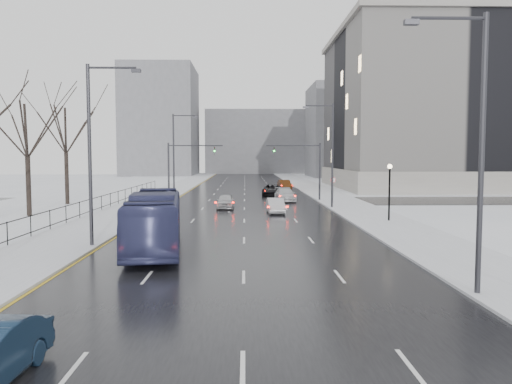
{
  "coord_description": "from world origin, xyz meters",
  "views": [
    {
      "loc": [
        0.06,
        -7.41,
        5.06
      ],
      "look_at": [
        0.84,
        27.87,
        2.5
      ],
      "focal_mm": 35.0,
      "sensor_mm": 36.0,
      "label": 1
    }
  ],
  "objects": [
    {
      "name": "iron_fence",
      "position": [
        -13.0,
        30.0,
        0.91
      ],
      "size": [
        0.06,
        70.0,
        1.3
      ],
      "color": "black",
      "rests_on": "sidewalk_left"
    },
    {
      "name": "sidewalk_left",
      "position": [
        -10.5,
        60.0,
        0.08
      ],
      "size": [
        5.0,
        150.0,
        0.16
      ],
      "primitive_type": "cube",
      "color": "silver",
      "rests_on": "ground"
    },
    {
      "name": "road",
      "position": [
        0.0,
        60.0,
        0.02
      ],
      "size": [
        16.0,
        150.0,
        0.04
      ],
      "primitive_type": "cube",
      "color": "black",
      "rests_on": "ground"
    },
    {
      "name": "sedan_right_far",
      "position": [
        4.5,
        47.56,
        0.77
      ],
      "size": [
        2.3,
        5.11,
        1.45
      ],
      "primitive_type": "imported",
      "rotation": [
        0.0,
        0.0,
        0.05
      ],
      "color": "#B7B9BD",
      "rests_on": "road"
    },
    {
      "name": "no_uturn_sign",
      "position": [
        9.2,
        44.0,
        2.3
      ],
      "size": [
        0.6,
        0.06,
        2.7
      ],
      "color": "#2D2D33",
      "rests_on": "sidewalk_right"
    },
    {
      "name": "streetlight_r_near",
      "position": [
        8.17,
        10.0,
        5.62
      ],
      "size": [
        2.95,
        0.25,
        10.0
      ],
      "color": "#2D2D33",
      "rests_on": "ground"
    },
    {
      "name": "mast_signal_right",
      "position": [
        7.33,
        48.0,
        4.11
      ],
      "size": [
        6.1,
        0.33,
        6.5
      ],
      "color": "#2D2D33",
      "rests_on": "ground"
    },
    {
      "name": "sedan_right_near",
      "position": [
        2.74,
        35.99,
        0.7
      ],
      "size": [
        1.55,
        4.07,
        1.33
      ],
      "primitive_type": "imported",
      "rotation": [
        0.0,
        0.0,
        0.04
      ],
      "color": "#AFAEB3",
      "rests_on": "road"
    },
    {
      "name": "mast_signal_left",
      "position": [
        -7.33,
        48.0,
        4.11
      ],
      "size": [
        6.1,
        0.33,
        6.5
      ],
      "color": "#2D2D33",
      "rests_on": "ground"
    },
    {
      "name": "lamppost_r_mid",
      "position": [
        11.0,
        30.0,
        2.94
      ],
      "size": [
        0.36,
        0.36,
        4.28
      ],
      "color": "black",
      "rests_on": "sidewalk_right"
    },
    {
      "name": "streetlight_r_mid",
      "position": [
        8.17,
        40.0,
        5.62
      ],
      "size": [
        2.95,
        0.25,
        10.0
      ],
      "color": "#2D2D33",
      "rests_on": "ground"
    },
    {
      "name": "streetlight_l_far",
      "position": [
        -8.17,
        52.0,
        5.62
      ],
      "size": [
        2.95,
        0.25,
        10.0
      ],
      "color": "#2D2D33",
      "rests_on": "ground"
    },
    {
      "name": "streetlight_l_near",
      "position": [
        -8.17,
        20.0,
        5.62
      ],
      "size": [
        2.95,
        0.25,
        10.0
      ],
      "color": "#2D2D33",
      "rests_on": "ground"
    },
    {
      "name": "tree_park_d",
      "position": [
        -17.8,
        34.0,
        0.0
      ],
      "size": [
        8.75,
        8.75,
        12.5
      ],
      "primitive_type": null,
      "color": "black",
      "rests_on": "ground"
    },
    {
      "name": "cross_road",
      "position": [
        0.0,
        48.0,
        0.02
      ],
      "size": [
        130.0,
        10.0,
        0.04
      ],
      "primitive_type": "cube",
      "color": "black",
      "rests_on": "ground"
    },
    {
      "name": "tree_park_e",
      "position": [
        -18.2,
        44.0,
        0.0
      ],
      "size": [
        9.45,
        9.45,
        13.5
      ],
      "primitive_type": null,
      "color": "black",
      "rests_on": "ground"
    },
    {
      "name": "sedan_right_distant",
      "position": [
        5.94,
        66.44,
        0.77
      ],
      "size": [
        1.97,
        4.54,
        1.45
      ],
      "primitive_type": "imported",
      "rotation": [
        0.0,
        0.0,
        0.1
      ],
      "color": "#46220C",
      "rests_on": "road"
    },
    {
      "name": "sedan_center_near",
      "position": [
        -1.81,
        40.13,
        0.73
      ],
      "size": [
        1.69,
        4.07,
        1.38
      ],
      "primitive_type": "imported",
      "rotation": [
        0.0,
        0.0,
        -0.02
      ],
      "color": "#B2B4B7",
      "rests_on": "road"
    },
    {
      "name": "civic_building",
      "position": [
        35.0,
        72.0,
        11.21
      ],
      "size": [
        41.0,
        31.0,
        24.8
      ],
      "color": "gray",
      "rests_on": "ground"
    },
    {
      "name": "bldg_far_left",
      "position": [
        -22.0,
        125.0,
        14.0
      ],
      "size": [
        18.0,
        22.0,
        28.0
      ],
      "primitive_type": "cube",
      "color": "slate",
      "rests_on": "ground"
    },
    {
      "name": "bldg_far_center",
      "position": [
        4.0,
        140.0,
        9.0
      ],
      "size": [
        30.0,
        18.0,
        18.0
      ],
      "primitive_type": "cube",
      "color": "slate",
      "rests_on": "ground"
    },
    {
      "name": "sedan_right_cross",
      "position": [
        3.5,
        55.29,
        0.76
      ],
      "size": [
        2.92,
        5.39,
        1.44
      ],
      "primitive_type": "imported",
      "rotation": [
        0.0,
        0.0,
        -0.11
      ],
      "color": "black",
      "rests_on": "road"
    },
    {
      "name": "bldg_far_right",
      "position": [
        28.0,
        115.0,
        11.0
      ],
      "size": [
        24.0,
        20.0,
        22.0
      ],
      "primitive_type": "cube",
      "color": "slate",
      "rests_on": "ground"
    },
    {
      "name": "sidewalk_right",
      "position": [
        10.5,
        60.0,
        0.08
      ],
      "size": [
        5.0,
        150.0,
        0.16
      ],
      "primitive_type": "cube",
      "color": "silver",
      "rests_on": "ground"
    },
    {
      "name": "bus",
      "position": [
        -4.8,
        19.32,
        1.59
      ],
      "size": [
        3.98,
        11.37,
        3.1
      ],
      "primitive_type": "imported",
      "rotation": [
        0.0,
        0.0,
        0.13
      ],
      "color": "navy",
      "rests_on": "road"
    },
    {
      "name": "park_strip",
      "position": [
        -20.0,
        60.0,
        0.06
      ],
      "size": [
        14.0,
        150.0,
        0.12
      ],
      "primitive_type": "cube",
      "color": "white",
      "rests_on": "ground"
    }
  ]
}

